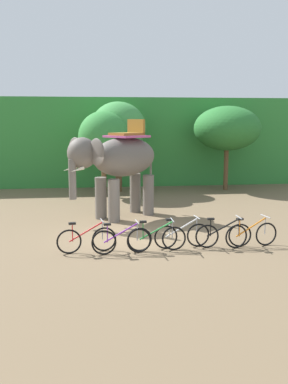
# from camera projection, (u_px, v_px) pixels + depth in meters

# --- Properties ---
(ground_plane) EXTENTS (80.00, 80.00, 0.00)m
(ground_plane) POSITION_uv_depth(u_px,v_px,m) (133.00, 237.00, 14.16)
(ground_plane) COLOR brown
(foliage_hedge) EXTENTS (36.00, 6.00, 5.02)m
(foliage_hedge) POSITION_uv_depth(u_px,v_px,m) (111.00, 140.00, 27.32)
(foliage_hedge) COLOR #338438
(foliage_hedge) RESTS_ON ground
(tree_center_left) EXTENTS (2.45, 2.45, 4.19)m
(tree_center_left) POSITION_uv_depth(u_px,v_px,m) (103.00, 137.00, 21.25)
(tree_center_left) COLOR brown
(tree_center_left) RESTS_ON ground
(tree_left) EXTENTS (2.93, 2.93, 4.71)m
(tree_left) POSITION_uv_depth(u_px,v_px,m) (118.00, 129.00, 22.75)
(tree_left) COLOR brown
(tree_left) RESTS_ON ground
(tree_far_left) EXTENTS (3.57, 3.57, 4.51)m
(tree_far_left) POSITION_uv_depth(u_px,v_px,m) (227.00, 128.00, 23.30)
(tree_far_left) COLOR brown
(tree_far_left) RESTS_ON ground
(elephant) EXTENTS (3.92, 3.42, 3.78)m
(elephant) POSITION_uv_depth(u_px,v_px,m) (118.00, 161.00, 16.56)
(elephant) COLOR #665E56
(elephant) RESTS_ON ground
(bike_red) EXTENTS (1.70, 0.52, 0.92)m
(bike_red) POSITION_uv_depth(u_px,v_px,m) (87.00, 239.00, 12.40)
(bike_red) COLOR black
(bike_red) RESTS_ON ground
(bike_purple) EXTENTS (1.71, 0.52, 0.92)m
(bike_purple) POSITION_uv_depth(u_px,v_px,m) (121.00, 240.00, 12.29)
(bike_purple) COLOR black
(bike_purple) RESTS_ON ground
(bike_green) EXTENTS (1.71, 0.52, 0.92)m
(bike_green) POSITION_uv_depth(u_px,v_px,m) (157.00, 238.00, 12.56)
(bike_green) COLOR black
(bike_green) RESTS_ON ground
(bike_white) EXTENTS (1.71, 0.52, 0.92)m
(bike_white) POSITION_uv_depth(u_px,v_px,m) (182.00, 235.00, 12.87)
(bike_white) COLOR black
(bike_white) RESTS_ON ground
(bike_black) EXTENTS (1.71, 0.52, 0.92)m
(bike_black) POSITION_uv_depth(u_px,v_px,m) (223.00, 235.00, 12.91)
(bike_black) COLOR black
(bike_black) RESTS_ON ground
(bike_orange) EXTENTS (1.70, 0.52, 0.92)m
(bike_orange) POSITION_uv_depth(u_px,v_px,m) (251.00, 234.00, 12.96)
(bike_orange) COLOR black
(bike_orange) RESTS_ON ground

